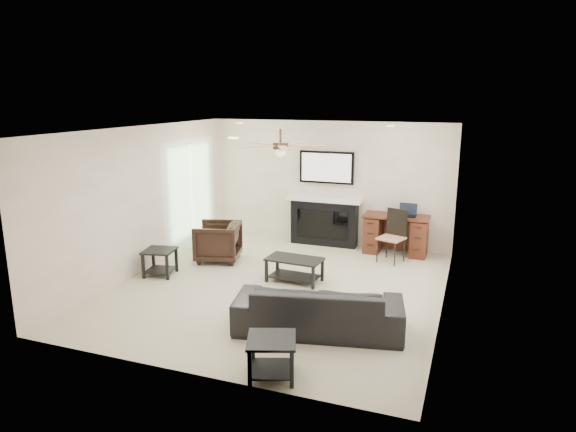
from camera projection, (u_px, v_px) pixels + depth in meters
name	position (u px, v px, depth m)	size (l,w,h in m)	color
room_shell	(292.00, 183.00, 7.80)	(5.50, 5.54, 2.52)	beige
sofa	(319.00, 308.00, 6.62)	(2.16, 0.84, 0.63)	black
armchair	(218.00, 242.00, 9.45)	(0.77, 0.79, 0.72)	black
coffee_table	(294.00, 270.00, 8.41)	(0.90, 0.50, 0.40)	black
end_table_near	(272.00, 358.00, 5.55)	(0.52, 0.52, 0.45)	black
end_table_left	(160.00, 262.00, 8.71)	(0.50, 0.50, 0.45)	black
fireplace_unit	(324.00, 199.00, 10.32)	(1.52, 0.34, 1.91)	black
desk	(396.00, 234.00, 9.86)	(1.22, 0.56, 0.76)	#411D10
desk_chair	(391.00, 236.00, 9.34)	(0.42, 0.44, 0.97)	black
laptop	(408.00, 210.00, 9.66)	(0.33, 0.24, 0.23)	black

